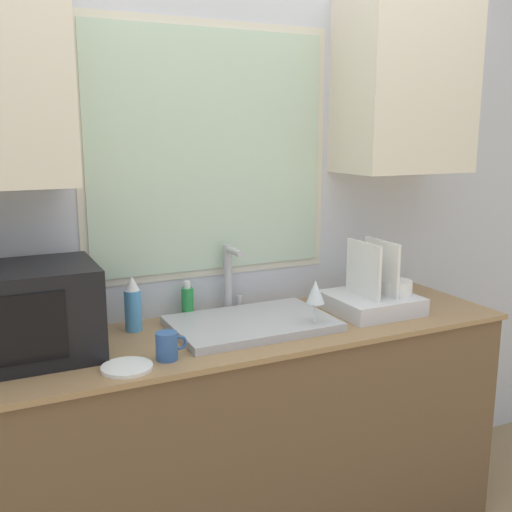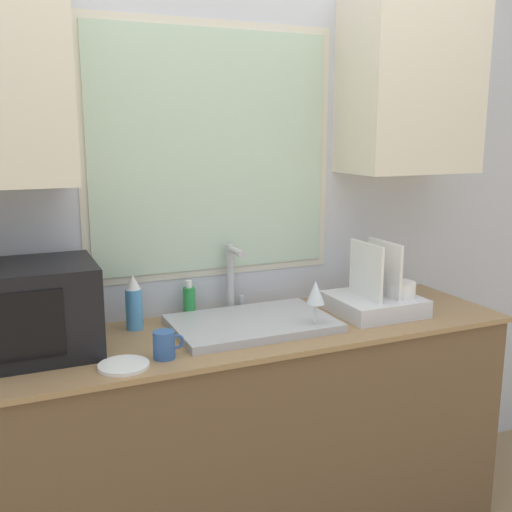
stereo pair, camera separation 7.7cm
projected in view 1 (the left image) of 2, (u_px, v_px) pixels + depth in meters
countertop at (240, 442)px, 2.31m from camera, size 2.10×0.59×0.91m
wall_back at (211, 189)px, 2.35m from camera, size 6.00×0.38×2.60m
sink_basin at (252, 323)px, 2.24m from camera, size 0.59×0.39×0.03m
faucet at (230, 274)px, 2.40m from camera, size 0.08×0.14×0.28m
microwave at (20, 314)px, 1.91m from camera, size 0.48×0.35×0.30m
dish_rack at (374, 297)px, 2.43m from camera, size 0.33×0.32×0.29m
spray_bottle at (133, 304)px, 2.19m from camera, size 0.06×0.06×0.21m
soap_bottle at (187, 302)px, 2.34m from camera, size 0.05×0.05×0.15m
mug_near_sink at (167, 346)px, 1.92m from camera, size 0.10×0.07×0.09m
wine_glass at (315, 293)px, 2.18m from camera, size 0.07×0.07×0.19m
small_plate at (127, 367)px, 1.85m from camera, size 0.16×0.16×0.01m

